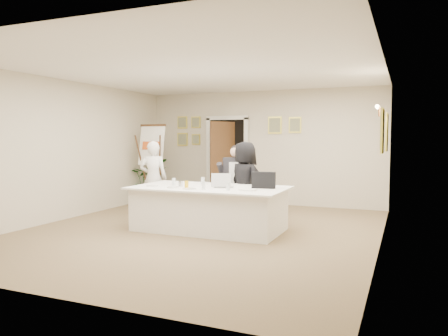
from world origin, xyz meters
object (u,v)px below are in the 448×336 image
at_px(standing_man, 153,179).
at_px(standing_woman, 245,183).
at_px(oj_glass, 187,185).
at_px(steel_jug, 181,184).
at_px(flip_chart, 154,169).
at_px(potted_palm, 149,180).
at_px(seated_man, 235,182).
at_px(laptop, 224,179).
at_px(laptop_bag, 264,180).
at_px(paper_stack, 248,190).
at_px(conference_table, 209,208).

height_order(standing_man, standing_woman, standing_man).
relative_size(oj_glass, steel_jug, 1.18).
xyz_separation_m(flip_chart, potted_palm, (-0.48, 0.51, -0.33)).
height_order(seated_man, oj_glass, seated_man).
bearing_deg(potted_palm, seated_man, -26.60).
xyz_separation_m(standing_woman, laptop, (-0.11, -0.77, 0.13)).
bearing_deg(steel_jug, potted_palm, 130.94).
bearing_deg(steel_jug, laptop, 18.70).
distance_m(laptop_bag, steel_jug, 1.47).
relative_size(seated_man, steel_jug, 13.79).
height_order(seated_man, laptop, seated_man).
xyz_separation_m(laptop_bag, oj_glass, (-1.23, -0.51, -0.08)).
height_order(paper_stack, steel_jug, steel_jug).
bearing_deg(conference_table, oj_glass, -127.10).
height_order(standing_woman, steel_jug, standing_woman).
distance_m(paper_stack, steel_jug, 1.28).
height_order(seated_man, standing_man, standing_man).
distance_m(standing_man, oj_glass, 1.87).
distance_m(flip_chart, laptop, 3.42).
bearing_deg(flip_chart, conference_table, -40.88).
relative_size(flip_chart, paper_stack, 7.24).
bearing_deg(laptop_bag, standing_woman, 121.93).
height_order(seated_man, flip_chart, flip_chart).
bearing_deg(seated_man, paper_stack, -59.59).
distance_m(seated_man, steel_jug, 1.45).
bearing_deg(standing_man, potted_palm, -78.23).
xyz_separation_m(standing_man, paper_stack, (2.51, -1.11, 0.00)).
height_order(conference_table, paper_stack, paper_stack).
bearing_deg(steel_jug, paper_stack, -1.72).
height_order(seated_man, potted_palm, seated_man).
xyz_separation_m(conference_table, seated_man, (0.05, 1.14, 0.37)).
xyz_separation_m(laptop, laptop_bag, (0.69, 0.12, 0.00)).
height_order(standing_woman, oj_glass, standing_woman).
bearing_deg(potted_palm, conference_table, -41.96).
bearing_deg(conference_table, steel_jug, -155.26).
xyz_separation_m(seated_man, oj_glass, (-0.32, -1.49, 0.08)).
xyz_separation_m(standing_man, laptop, (1.96, -0.82, 0.13)).
relative_size(laptop, paper_stack, 1.35).
bearing_deg(potted_palm, flip_chart, -46.91).
distance_m(conference_table, potted_palm, 3.93).
bearing_deg(seated_man, conference_table, -90.98).
bearing_deg(flip_chart, laptop, -37.53).
bearing_deg(potted_palm, oj_glass, -48.32).
xyz_separation_m(standing_man, oj_glass, (1.42, -1.21, 0.05)).
bearing_deg(paper_stack, oj_glass, -174.52).
distance_m(conference_table, standing_woman, 0.97).
bearing_deg(potted_palm, standing_man, -55.16).
bearing_deg(standing_man, steel_jug, 115.95).
bearing_deg(oj_glass, laptop_bag, 22.70).
height_order(potted_palm, steel_jug, potted_palm).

